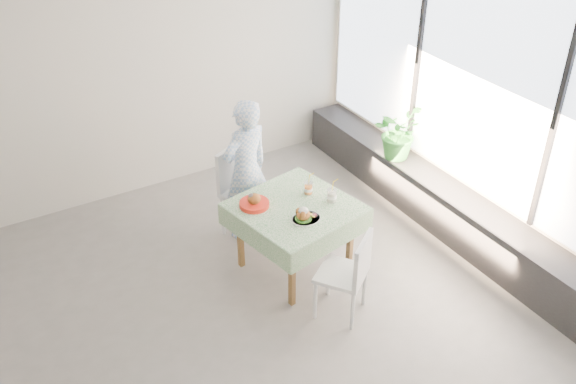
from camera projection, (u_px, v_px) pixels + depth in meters
floor at (212, 321)px, 5.80m from camera, size 6.00×6.00×0.00m
ceiling at (186, 15)px, 4.30m from camera, size 6.00×6.00×0.00m
wall_back at (105, 83)px, 6.86m from camera, size 6.00×0.02×2.80m
wall_right at (479, 108)px, 6.34m from camera, size 0.02×5.00×2.80m
window_pane at (481, 85)px, 6.19m from camera, size 0.01×4.80×2.18m
window_ledge at (448, 210)px, 6.87m from camera, size 0.40×4.80×0.50m
cafe_table at (295, 230)px, 6.20m from camera, size 1.22×1.22×0.74m
chair_far at (247, 207)px, 6.83m from camera, size 0.62×0.62×0.97m
chair_near at (342, 289)px, 5.77m from camera, size 0.57×0.57×0.86m
diner at (246, 170)px, 6.53m from camera, size 0.64×0.49×1.56m
main_dish at (305, 216)px, 5.83m from camera, size 0.28×0.28×0.14m
juice_cup_orange at (308, 188)px, 6.20m from camera, size 0.09×0.09×0.25m
juice_cup_lemonade at (332, 196)px, 6.08m from camera, size 0.10×0.10×0.27m
second_dish at (254, 203)px, 6.03m from camera, size 0.28×0.28×0.13m
potted_plant at (398, 132)px, 7.19m from camera, size 0.73×0.70×0.62m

